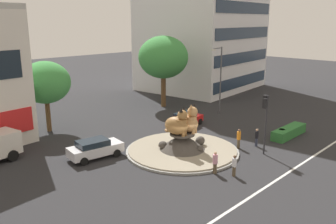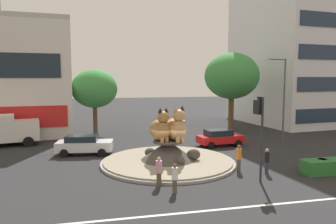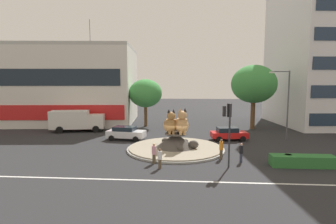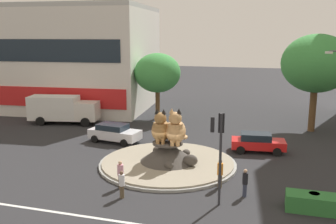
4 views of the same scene
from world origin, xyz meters
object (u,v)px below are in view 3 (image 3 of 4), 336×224
at_px(cat_statue_tabby, 170,124).
at_px(litter_bin, 288,160).
at_px(pedestrian_orange_shirt, 221,148).
at_px(traffic_light_mast, 228,121).
at_px(cat_statue_calico, 182,124).
at_px(pedestrian_white_shirt, 160,158).
at_px(delivery_box_truck, 76,120).
at_px(shophouse_block, 57,85).
at_px(pedestrian_pink_shirt, 154,153).
at_px(streetlight_arm, 286,100).
at_px(hatchback_near_shophouse, 229,133).
at_px(second_tree_near_tower, 254,84).
at_px(pedestrian_black_shirt, 241,152).
at_px(sedan_on_far_lane, 126,133).
at_px(broadleaf_tree_behind_island, 145,93).

distance_m(cat_statue_tabby, litter_bin, 10.93).
bearing_deg(pedestrian_orange_shirt, traffic_light_mast, -99.08).
height_order(cat_statue_calico, pedestrian_white_shirt, cat_statue_calico).
bearing_deg(delivery_box_truck, shophouse_block, 117.87).
bearing_deg(cat_statue_tabby, pedestrian_orange_shirt, 43.42).
relative_size(cat_statue_tabby, pedestrian_pink_shirt, 1.51).
distance_m(streetlight_arm, hatchback_near_shophouse, 7.49).
bearing_deg(streetlight_arm, second_tree_near_tower, -87.61).
relative_size(pedestrian_white_shirt, delivery_box_truck, 0.22).
bearing_deg(pedestrian_orange_shirt, delivery_box_truck, 132.19).
xyz_separation_m(cat_statue_calico, delivery_box_truck, (-14.39, 8.89, -1.04)).
xyz_separation_m(pedestrian_black_shirt, delivery_box_truck, (-19.44, 12.65, 0.67)).
xyz_separation_m(streetlight_arm, delivery_box_truck, (-26.12, 3.57, -3.06)).
relative_size(cat_statue_tabby, pedestrian_white_shirt, 1.61).
xyz_separation_m(streetlight_arm, litter_bin, (-3.07, -9.67, -4.16)).
bearing_deg(cat_statue_calico, streetlight_arm, 102.75).
bearing_deg(traffic_light_mast, litter_bin, -88.17).
xyz_separation_m(cat_statue_tabby, cat_statue_calico, (1.10, -0.12, 0.05)).
height_order(second_tree_near_tower, sedan_on_far_lane, second_tree_near_tower).
relative_size(cat_statue_calico, pedestrian_pink_shirt, 1.59).
bearing_deg(second_tree_near_tower, pedestrian_black_shirt, -106.25).
bearing_deg(cat_statue_calico, broadleaf_tree_behind_island, -169.07).
xyz_separation_m(cat_statue_calico, traffic_light_mast, (3.73, -5.13, 1.10)).
xyz_separation_m(broadleaf_tree_behind_island, pedestrian_white_shirt, (4.13, -19.49, -4.13)).
distance_m(cat_statue_calico, pedestrian_orange_shirt, 4.85).
relative_size(broadleaf_tree_behind_island, pedestrian_white_shirt, 4.44).
height_order(broadleaf_tree_behind_island, pedestrian_pink_shirt, broadleaf_tree_behind_island).
relative_size(traffic_light_mast, delivery_box_truck, 0.69).
distance_m(cat_statue_calico, pedestrian_pink_shirt, 5.37).
bearing_deg(second_tree_near_tower, hatchback_near_shophouse, -119.83).
xyz_separation_m(sedan_on_far_lane, delivery_box_truck, (-7.85, 4.67, 0.72)).
bearing_deg(pedestrian_pink_shirt, streetlight_arm, -81.28).
distance_m(pedestrian_white_shirt, sedan_on_far_lane, 11.26).
relative_size(pedestrian_black_shirt, litter_bin, 1.81).
bearing_deg(broadleaf_tree_behind_island, pedestrian_white_shirt, -78.04).
xyz_separation_m(shophouse_block, pedestrian_black_shirt, (26.13, -20.97, -5.27)).
height_order(pedestrian_white_shirt, litter_bin, pedestrian_white_shirt).
height_order(shophouse_block, sedan_on_far_lane, shophouse_block).
distance_m(cat_statue_calico, pedestrian_white_shirt, 6.31).
bearing_deg(delivery_box_truck, second_tree_near_tower, -1.78).
relative_size(cat_statue_calico, broadleaf_tree_behind_island, 0.38).
height_order(second_tree_near_tower, pedestrian_white_shirt, second_tree_near_tower).
xyz_separation_m(streetlight_arm, pedestrian_orange_shirt, (-8.22, -8.23, -3.66)).
distance_m(traffic_light_mast, streetlight_arm, 13.20).
height_order(cat_statue_calico, pedestrian_pink_shirt, cat_statue_calico).
xyz_separation_m(traffic_light_mast, broadleaf_tree_behind_island, (-9.40, 18.75, 1.29)).
bearing_deg(hatchback_near_shophouse, cat_statue_tabby, -150.33).
distance_m(broadleaf_tree_behind_island, pedestrian_pink_shirt, 19.02).
bearing_deg(cat_statue_tabby, pedestrian_black_shirt, 44.41).
distance_m(cat_statue_calico, delivery_box_truck, 16.94).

